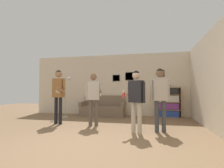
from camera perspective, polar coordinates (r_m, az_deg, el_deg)
The scene contains 11 objects.
ground_plane at distance 3.58m, azimuth -10.96°, elevation -19.68°, with size 20.00×20.00×0.00m, color #846647.
wall_back at distance 7.78m, azimuth 2.77°, elevation -0.23°, with size 8.18×0.08×2.70m.
wall_right at distance 5.60m, azimuth 28.93°, elevation 0.85°, with size 0.06×6.90×2.70m.
couch at distance 7.56m, azimuth -2.97°, elevation -8.24°, with size 1.91×0.80×0.87m.
bookshelf at distance 7.48m, azimuth 17.81°, elevation -5.74°, with size 0.99×0.30×1.22m.
floor_lamp at distance 7.35m, azimuth -14.96°, elevation -2.19°, with size 0.43×0.28×1.64m.
person_player_foreground_left at distance 5.96m, azimuth -17.11°, elevation -1.98°, with size 0.49×0.53×1.76m.
person_player_foreground_center at distance 5.43m, azimuth -6.07°, elevation -3.12°, with size 0.56×0.41×1.62m.
person_watcher_holding_cup at distance 4.48m, azimuth 7.90°, elevation -3.59°, with size 0.57×0.35×1.59m.
person_spectator_near_bookshelf at distance 4.76m, azimuth 15.40°, elevation -2.80°, with size 0.50×0.25×1.67m.
drinking_cup at distance 7.47m, azimuth 18.29°, elevation -0.64°, with size 0.07×0.07×0.10m.
Camera 1 is at (1.37, -3.12, 1.07)m, focal length 28.00 mm.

